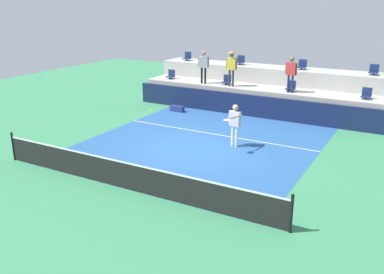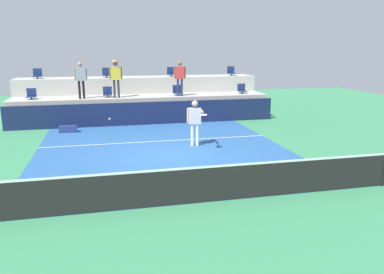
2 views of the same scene
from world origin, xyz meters
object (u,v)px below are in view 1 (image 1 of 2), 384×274
at_px(stadium_chair_lower_far_left, 171,75).
at_px(tennis_ball, 151,110).
at_px(spectator_leaning_on_rail, 291,71).
at_px(spectator_with_hat, 232,65).
at_px(stadium_chair_upper_far_left, 187,57).
at_px(stadium_chair_lower_right, 291,87).
at_px(stadium_chair_lower_left, 227,80).
at_px(equipment_bag, 177,109).
at_px(stadium_chair_upper_left, 240,61).
at_px(spectator_in_white, 204,64).
at_px(stadium_chair_upper_right, 302,65).
at_px(stadium_chair_upper_far_right, 374,71).
at_px(tennis_player, 235,121).
at_px(stadium_chair_lower_far_right, 367,94).

relative_size(stadium_chair_lower_far_left, tennis_ball, 7.65).
bearing_deg(stadium_chair_lower_far_left, spectator_leaning_on_rail, -3.04).
bearing_deg(spectator_with_hat, stadium_chair_upper_far_left, 151.01).
xyz_separation_m(stadium_chair_lower_right, tennis_ball, (-3.64, -7.16, -0.05)).
distance_m(stadium_chair_lower_left, equipment_bag, 3.17).
xyz_separation_m(stadium_chair_upper_left, spectator_in_white, (-1.24, -2.18, 0.01)).
bearing_deg(stadium_chair_lower_far_left, stadium_chair_upper_right, 14.10).
bearing_deg(stadium_chair_lower_left, spectator_with_hat, -41.37).
height_order(stadium_chair_upper_right, equipment_bag, stadium_chair_upper_right).
bearing_deg(stadium_chair_upper_far_right, stadium_chair_lower_right, -153.36).
bearing_deg(stadium_chair_lower_far_left, stadium_chair_upper_far_left, 87.46).
height_order(tennis_player, tennis_ball, tennis_player).
xyz_separation_m(spectator_in_white, equipment_bag, (-0.59, -1.86, -2.17)).
distance_m(stadium_chair_lower_far_left, stadium_chair_lower_left, 3.58).
distance_m(stadium_chair_lower_far_right, stadium_chair_upper_right, 4.09).
bearing_deg(stadium_chair_upper_far_left, stadium_chair_lower_right, -14.28).
xyz_separation_m(tennis_player, spectator_in_white, (-4.31, 5.53, 1.25)).
distance_m(stadium_chair_lower_far_left, stadium_chair_upper_right, 7.44).
height_order(stadium_chair_lower_left, tennis_player, stadium_chair_lower_left).
bearing_deg(stadium_chair_lower_far_right, stadium_chair_upper_left, 165.86).
distance_m(tennis_player, spectator_with_hat, 6.27).
bearing_deg(tennis_player, equipment_bag, 143.23).
height_order(stadium_chair_upper_far_right, tennis_player, stadium_chair_upper_far_right).
xyz_separation_m(tennis_ball, equipment_bag, (-1.75, 4.91, -1.26)).
xyz_separation_m(stadium_chair_upper_right, tennis_ball, (-3.65, -8.96, -0.90)).
bearing_deg(tennis_player, stadium_chair_lower_far_right, 55.41).
xyz_separation_m(spectator_with_hat, equipment_bag, (-2.25, -1.86, -2.25)).
distance_m(stadium_chair_upper_far_right, spectator_leaning_on_rail, 4.15).
relative_size(stadium_chair_lower_left, stadium_chair_upper_left, 1.00).
bearing_deg(stadium_chair_lower_far_right, stadium_chair_lower_far_left, 180.00).
relative_size(stadium_chair_lower_left, stadium_chair_lower_far_right, 1.00).
bearing_deg(stadium_chair_upper_far_right, stadium_chair_upper_far_left, 180.00).
xyz_separation_m(stadium_chair_lower_far_left, spectator_with_hat, (4.02, -0.38, 0.93)).
relative_size(stadium_chair_lower_right, stadium_chair_lower_far_right, 1.00).
relative_size(spectator_in_white, spectator_leaning_on_rail, 0.99).
height_order(stadium_chair_lower_right, spectator_in_white, spectator_in_white).
bearing_deg(tennis_player, spectator_leaning_on_rail, 84.37).
bearing_deg(tennis_player, spectator_in_white, 127.97).
relative_size(stadium_chair_lower_right, stadium_chair_upper_left, 1.00).
bearing_deg(spectator_in_white, spectator_with_hat, -0.00).
bearing_deg(stadium_chair_upper_far_left, stadium_chair_lower_far_left, -92.54).
bearing_deg(stadium_chair_lower_right, stadium_chair_upper_far_left, 165.72).
xyz_separation_m(stadium_chair_lower_far_right, stadium_chair_upper_far_left, (-10.67, 1.80, 0.85)).
height_order(stadium_chair_lower_far_right, spectator_in_white, spectator_in_white).
bearing_deg(stadium_chair_lower_far_right, stadium_chair_lower_right, 180.00).
height_order(stadium_chair_upper_left, spectator_in_white, spectator_in_white).
bearing_deg(stadium_chair_upper_left, stadium_chair_upper_right, 0.00).
distance_m(stadium_chair_upper_left, stadium_chair_upper_far_right, 7.14).
height_order(stadium_chair_upper_far_left, stadium_chair_upper_left, same).
xyz_separation_m(stadium_chair_upper_right, stadium_chair_upper_far_right, (3.57, 0.00, 0.00)).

